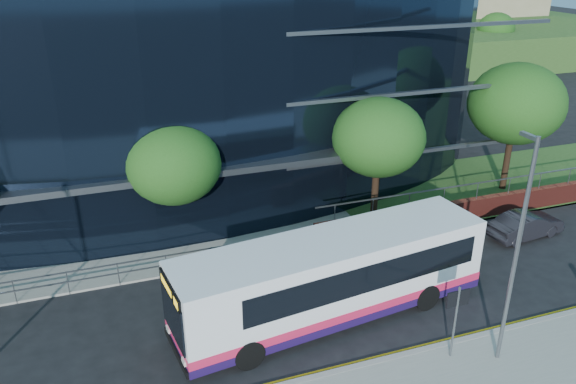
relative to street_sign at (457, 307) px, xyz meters
name	(u,v)px	position (x,y,z in m)	size (l,w,h in m)	color
ground	(313,359)	(-4.50, 1.59, -2.15)	(200.00, 200.00, 0.00)	black
kerb	(324,376)	(-4.50, 0.59, -2.07)	(80.00, 0.25, 0.16)	gray
yellow_line_outer	(321,374)	(-4.50, 0.79, -2.14)	(80.00, 0.08, 0.01)	gold
yellow_line_inner	(320,371)	(-4.50, 0.94, -2.14)	(80.00, 0.08, 0.01)	gold
far_forecourt	(114,241)	(-10.50, 12.59, -2.10)	(50.00, 8.00, 0.10)	gray
glass_office	(121,42)	(-8.50, 22.44, 5.85)	(44.00, 23.10, 16.00)	black
guard_railings	(67,277)	(-12.50, 8.59, -1.33)	(24.00, 0.05, 1.10)	slate
street_sign	(457,307)	(0.00, 0.00, 0.00)	(0.85, 0.09, 2.80)	slate
tree_far_b	(174,164)	(-7.50, 11.09, 2.06)	(4.29, 4.29, 6.05)	black
tree_far_c	(379,137)	(2.50, 10.59, 2.39)	(4.62, 4.62, 6.51)	black
tree_far_d	(516,104)	(11.50, 11.59, 3.04)	(5.28, 5.28, 7.44)	black
tree_dist_e	(384,34)	(19.50, 41.59, 2.39)	(4.62, 4.62, 6.51)	black
tree_dist_f	(496,28)	(35.50, 43.59, 2.06)	(4.29, 4.29, 6.05)	black
streetlight_east	(517,248)	(1.50, -0.59, 2.29)	(0.15, 0.77, 8.00)	slate
city_bus	(335,276)	(-2.78, 3.68, -0.38)	(12.56, 4.33, 3.33)	white
parked_car	(526,225)	(8.69, 6.43, -1.50)	(1.36, 3.91, 1.29)	black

